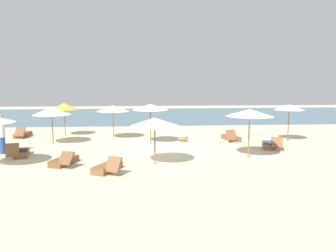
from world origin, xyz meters
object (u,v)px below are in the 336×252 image
Objects in this scene: person_0 at (2,134)px; surfboard at (262,134)px; umbrella_1 at (150,107)px; lounger_2 at (21,153)px; umbrella_5 at (113,108)px; umbrella_7 at (64,106)px; dog at (183,139)px; umbrella_0 at (250,113)px; lounger_0 at (108,167)px; lounger_4 at (64,161)px; lounger_5 at (231,138)px; umbrella_2 at (155,122)px; umbrella_4 at (289,107)px; lounger_1 at (269,145)px; umbrella_8 at (52,111)px; lounger_3 at (23,134)px.

person_0 is 15.78m from surfboard.
umbrella_1 is 7.13m from lounger_2.
umbrella_7 is at bearing 158.32° from umbrella_5.
umbrella_0 is at bearing -59.28° from dog.
umbrella_7 is 1.13× the size of surfboard.
lounger_0 is (-1.83, -5.75, -1.96)m from umbrella_1.
umbrella_7 is 1.21× the size of lounger_4.
umbrella_7 is 1.25× the size of lounger_5.
umbrella_0 is 1.00× the size of umbrella_1.
umbrella_1 reaches higher than umbrella_2.
umbrella_5 is at bearing 163.81° from dog.
umbrella_2 is at bearing -134.61° from surfboard.
person_0 is at bearing 145.76° from lounger_4.
dog is (-2.95, -0.18, -0.01)m from lounger_5.
person_0 is 1.01× the size of surfboard.
umbrella_1 is 1.18× the size of person_0.
umbrella_4 is (8.24, 0.25, -0.09)m from umbrella_1.
umbrella_0 is at bearing 17.16° from lounger_0.
dog is 0.34× the size of surfboard.
umbrella_1 is at bearing 165.16° from lounger_1.
lounger_0 is (3.69, -8.83, -1.79)m from umbrella_7.
umbrella_5 is 1.17× the size of lounger_4.
umbrella_7 is 12.93m from lounger_1.
person_0 is at bearing -161.83° from surfboard.
lounger_4 is (1.74, -4.83, -1.74)m from umbrella_8.
umbrella_0 reaches higher than lounger_5.
lounger_0 is at bearing -107.66° from umbrella_1.
dog reaches higher than surfboard.
lounger_4 is at bearing -148.99° from lounger_5.
umbrella_7 is 1.12× the size of person_0.
umbrella_4 reaches higher than person_0.
umbrella_0 is 6.94m from lounger_0.
lounger_2 reaches higher than surfboard.
surfboard is (2.67, 2.09, -0.14)m from lounger_5.
umbrella_2 is 9.57m from umbrella_4.
umbrella_4 is 1.23× the size of lounger_4.
surfboard is at bearing 32.79° from lounger_4.
lounger_3 is 2.61× the size of dog.
surfboard is at bearing 65.39° from umbrella_0.
umbrella_8 reaches higher than lounger_2.
umbrella_0 reaches higher than lounger_4.
umbrella_1 is 1.33× the size of lounger_2.
umbrella_7 reaches higher than umbrella_8.
umbrella_2 is 1.23× the size of lounger_2.
umbrella_1 is at bearing -171.43° from lounger_5.
umbrella_1 is 4.76m from umbrella_2.
lounger_0 is 10.75m from lounger_3.
person_0 is (-5.13, -3.86, -0.92)m from umbrella_5.
umbrella_0 is 1.28× the size of lounger_1.
umbrella_4 is 6.57m from dog.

